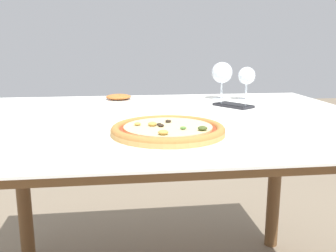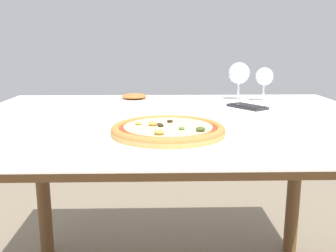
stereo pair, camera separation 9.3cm
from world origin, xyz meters
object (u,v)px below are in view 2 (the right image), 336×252
Objects in this scene: fork at (75,127)px; wine_glass_far_left at (264,78)px; pizza_plate at (168,131)px; side_plate at (134,98)px; dining_table at (173,141)px; wine_glass_far_right at (239,74)px; cell_phone at (247,106)px.

fork is 0.81m from wine_glass_far_left.
side_plate is (-0.12, 0.61, -0.01)m from pizza_plate.
wine_glass_far_left is at bearing 40.17° from dining_table.
fork is at bearing -144.68° from wine_glass_far_left.
dining_table is 0.52m from wine_glass_far_left.
wine_glass_far_right reaches higher than cell_phone.
fork is at bearing 154.53° from pizza_plate.
dining_table is at bearing -139.83° from wine_glass_far_left.
wine_glass_far_right is (0.31, 0.62, 0.09)m from pizza_plate.
pizza_plate reaches higher than cell_phone.
wine_glass_far_left is at bearing -19.00° from wine_glass_far_right.
side_plate is at bearing 101.40° from pizza_plate.
cell_phone reaches higher than dining_table.
side_plate is at bearing 74.57° from fork.
fork is 0.51m from side_plate.
pizza_plate is at bearing -25.47° from fork.
side_plate is (-0.42, 0.18, 0.01)m from cell_phone.
side_plate is (-0.43, -0.01, -0.10)m from wine_glass_far_right.
pizza_plate reaches higher than fork.
dining_table is 8.54× the size of cell_phone.
fork is 0.98× the size of side_plate.
cell_phone is 0.46m from side_plate.
wine_glass_far_right is 0.22m from cell_phone.
fork reaches higher than dining_table.
wine_glass_far_right reaches higher than side_plate.
cell_phone is at bearing -91.78° from wine_glass_far_right.
wine_glass_far_left is 0.21m from cell_phone.
fork is at bearing -152.21° from dining_table.
dining_table is 7.81× the size of side_plate.
side_plate is (-0.15, 0.34, 0.09)m from dining_table.
fork is 1.09× the size of wine_glass_far_right.
wine_glass_far_left is at bearing 57.17° from cell_phone.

